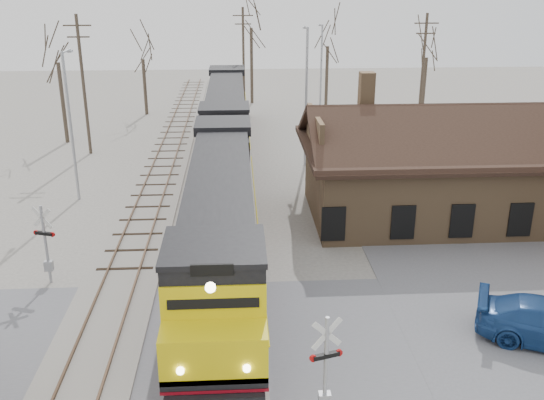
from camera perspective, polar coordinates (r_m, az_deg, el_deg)
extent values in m
plane|color=#A29D93|center=(23.36, -4.99, -13.09)|extent=(140.00, 140.00, 0.00)
cube|color=slate|center=(23.35, -4.99, -13.06)|extent=(60.00, 9.00, 0.03)
cube|color=#A29D93|center=(36.79, -4.46, -0.02)|extent=(3.40, 90.00, 0.12)
cube|color=#473323|center=(36.78, -5.59, 0.12)|extent=(0.08, 90.00, 0.14)
cube|color=#473323|center=(36.75, -3.35, 0.16)|extent=(0.08, 90.00, 0.14)
cube|color=#A29D93|center=(37.17, -11.41, -0.16)|extent=(3.40, 90.00, 0.12)
cube|color=#473323|center=(37.24, -12.52, -0.03)|extent=(0.08, 90.00, 0.14)
cube|color=#473323|center=(37.03, -10.33, 0.02)|extent=(0.08, 90.00, 0.14)
cube|color=olive|center=(35.13, 15.35, 1.65)|extent=(14.00, 8.00, 4.00)
cube|color=black|center=(34.54, 15.67, 4.94)|extent=(15.20, 9.20, 0.30)
cube|color=black|center=(32.20, 17.11, 5.55)|extent=(15.00, 4.71, 2.66)
cube|color=black|center=(36.42, 14.69, 7.44)|extent=(15.00, 4.71, 2.66)
cube|color=olive|center=(34.29, 8.88, 9.99)|extent=(0.80, 0.80, 2.20)
cube|color=black|center=(22.41, -5.08, -12.88)|extent=(2.69, 4.31, 1.08)
cube|color=black|center=(34.97, -4.53, -0.20)|extent=(2.69, 4.31, 1.08)
cube|color=black|center=(28.16, -4.79, -3.56)|extent=(3.23, 21.54, 0.38)
cube|color=maroon|center=(28.26, -4.78, -4.00)|extent=(3.25, 21.54, 0.13)
cube|color=black|center=(28.79, -4.83, 0.56)|extent=(2.80, 15.62, 3.02)
cube|color=black|center=(20.28, -5.37, -8.40)|extent=(3.23, 3.02, 3.02)
cube|color=yellow|center=(19.19, -5.44, -13.43)|extent=(3.23, 1.94, 1.51)
cylinder|color=#FFF2CC|center=(17.03, -5.82, -8.20)|extent=(0.30, 0.10, 0.30)
cube|color=black|center=(42.59, -4.36, 3.60)|extent=(2.69, 4.31, 1.08)
cube|color=black|center=(56.14, -4.19, 7.73)|extent=(2.69, 4.31, 1.08)
cube|color=black|center=(49.13, -4.29, 6.92)|extent=(3.23, 21.54, 0.38)
cube|color=maroon|center=(49.18, -4.28, 6.66)|extent=(3.25, 21.54, 0.13)
cube|color=black|center=(50.09, -4.32, 9.14)|extent=(2.80, 15.62, 3.02)
cube|color=black|center=(40.99, -4.48, 6.60)|extent=(3.23, 3.02, 3.02)
cube|color=black|center=(39.45, -4.48, 4.68)|extent=(3.23, 1.94, 1.51)
cube|color=black|center=(38.90, -4.44, 1.96)|extent=(3.02, 0.25, 1.08)
cylinder|color=#A5A8AD|center=(18.71, 5.06, -15.76)|extent=(0.13, 0.13, 3.69)
cube|color=silver|center=(17.98, 5.19, -12.44)|extent=(0.94, 0.31, 0.97)
cube|color=silver|center=(17.98, 5.19, -12.44)|extent=(0.94, 0.31, 0.97)
cube|color=black|center=(18.39, 5.12, -14.37)|extent=(0.84, 0.38, 0.14)
cylinder|color=#B20C0C|center=(18.24, 3.89, -14.65)|extent=(0.24, 0.14, 0.22)
cylinder|color=#B20C0C|center=(18.54, 6.32, -14.09)|extent=(0.24, 0.14, 0.22)
cube|color=#A5A8AD|center=(19.32, 4.97, -18.20)|extent=(0.37, 0.28, 0.46)
cylinder|color=#A5A8AD|center=(28.23, -20.51, -3.98)|extent=(0.13, 0.13, 3.66)
cube|color=silver|center=(27.75, -20.83, -1.57)|extent=(0.92, 0.35, 0.96)
cube|color=silver|center=(27.75, -20.83, -1.57)|extent=(0.92, 0.35, 0.96)
cube|color=black|center=(28.02, -20.65, -2.96)|extent=(0.83, 0.41, 0.14)
cylinder|color=#B20C0C|center=(27.79, -19.96, -3.06)|extent=(0.23, 0.15, 0.22)
cylinder|color=#B20C0C|center=(28.25, -21.33, -2.86)|extent=(0.23, 0.15, 0.22)
cube|color=#A5A8AD|center=(28.63, -20.26, -5.82)|extent=(0.37, 0.27, 0.46)
cylinder|color=#A5A8AD|center=(37.61, -18.40, 6.41)|extent=(0.18, 0.18, 8.86)
cylinder|color=#A5A8AD|center=(37.74, -18.81, 13.13)|extent=(0.12, 1.80, 0.12)
cube|color=#A5A8AD|center=(38.52, -18.49, 13.14)|extent=(0.25, 0.50, 0.12)
cylinder|color=#A5A8AD|center=(42.62, 3.24, 9.50)|extent=(0.18, 0.18, 9.65)
cylinder|color=#A5A8AD|center=(42.88, 3.23, 15.94)|extent=(0.12, 1.80, 0.12)
cube|color=#A5A8AD|center=(43.68, 3.10, 15.89)|extent=(0.25, 0.50, 0.12)
cylinder|color=#A5A8AD|center=(56.47, 4.64, 11.72)|extent=(0.18, 0.18, 8.78)
cylinder|color=#A5A8AD|center=(56.88, 4.64, 16.13)|extent=(0.12, 1.80, 0.12)
cube|color=#A5A8AD|center=(57.67, 4.52, 16.09)|extent=(0.25, 0.50, 0.12)
cylinder|color=#382D23|center=(47.64, -17.31, 10.18)|extent=(0.24, 0.24, 10.29)
cube|color=#382D23|center=(47.13, -17.87, 15.37)|extent=(2.00, 0.10, 0.10)
cube|color=#382D23|center=(47.20, -17.77, 14.41)|extent=(1.60, 0.10, 0.10)
cylinder|color=#382D23|center=(62.22, -2.70, 13.11)|extent=(0.24, 0.24, 9.96)
cube|color=#382D23|center=(61.83, -2.76, 16.96)|extent=(2.00, 0.10, 0.10)
cube|color=#382D23|center=(61.89, -2.75, 16.22)|extent=(1.60, 0.10, 0.10)
cylinder|color=#382D23|center=(52.99, 13.95, 11.30)|extent=(0.24, 0.24, 10.01)
cube|color=#382D23|center=(52.53, 14.35, 15.83)|extent=(2.00, 0.10, 0.10)
cube|color=#382D23|center=(52.59, 14.27, 14.96)|extent=(1.60, 0.10, 0.10)
cylinder|color=#382D23|center=(51.92, -19.08, 8.60)|extent=(0.32, 0.32, 6.44)
cylinder|color=#382D23|center=(61.00, -11.87, 10.35)|extent=(0.32, 0.32, 5.31)
cylinder|color=#382D23|center=(65.14, -1.93, 12.48)|extent=(0.32, 0.32, 7.78)
cylinder|color=#382D23|center=(62.13, 5.17, 11.33)|extent=(0.32, 0.32, 6.29)
cylinder|color=#382D23|center=(63.18, 14.14, 10.50)|extent=(0.32, 0.32, 5.28)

